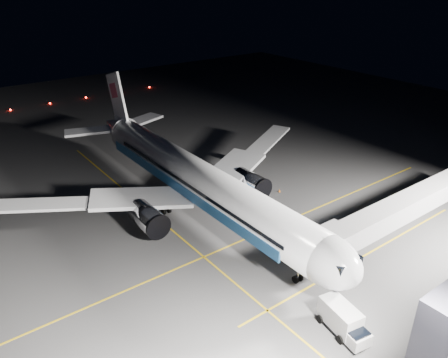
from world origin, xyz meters
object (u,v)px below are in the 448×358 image
Objects in this scene: airliner at (194,178)px; safety_cone_a at (279,190)px; service_truck at (344,320)px; baggage_tug at (238,157)px; safety_cone_c at (230,177)px; jet_bridge at (405,207)px; safety_cone_b at (235,179)px.

airliner is 15.29m from safety_cone_a.
baggage_tug is (-39.87, 18.39, -0.67)m from service_truck.
airliner is at bearing -104.86° from safety_cone_a.
service_truck is at bearing -19.83° from safety_cone_c.
safety_cone_a is at bearing 21.75° from safety_cone_c.
jet_bridge is at bearing 11.83° from safety_cone_a.
baggage_tug is 4.30× the size of safety_cone_c.
jet_bridge reaches higher than baggage_tug.
airliner is 10.20× the size of service_truck.
jet_bridge is at bearing 15.04° from safety_cone_c.
safety_cone_a is 8.34m from safety_cone_b.
jet_bridge is at bearing 118.42° from service_truck.
safety_cone_c is at bearing -158.88° from safety_cone_b.
airliner is 1.79× the size of jet_bridge.
baggage_tug is 5.68× the size of safety_cone_a.
safety_cone_a is (13.76, -2.30, -0.63)m from baggage_tug.
jet_bridge is 33.38m from baggage_tug.
airliner is 12.59m from safety_cone_b.
service_truck is 11.64× the size of safety_cone_a.
baggage_tug is at bearing 170.53° from safety_cone_a.
safety_cone_c reaches higher than safety_cone_b.
jet_bridge is 28.36m from safety_cone_b.
service_truck is 37.12m from safety_cone_c.
jet_bridge is 20.25m from safety_cone_a.
safety_cone_c is (-5.07, 10.49, -4.82)m from airliner.
safety_cone_b is (-27.11, -7.16, -4.26)m from jet_bridge.
airliner is 95.25× the size of safety_cone_b.
baggage_tug is (-10.05, 16.30, -4.27)m from airliner.
safety_cone_b is (-4.03, 10.90, -4.84)m from airliner.
service_truck is at bearing -31.65° from safety_cone_a.
jet_bridge is 29.46m from safety_cone_c.
safety_cone_c reaches higher than safety_cone_a.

